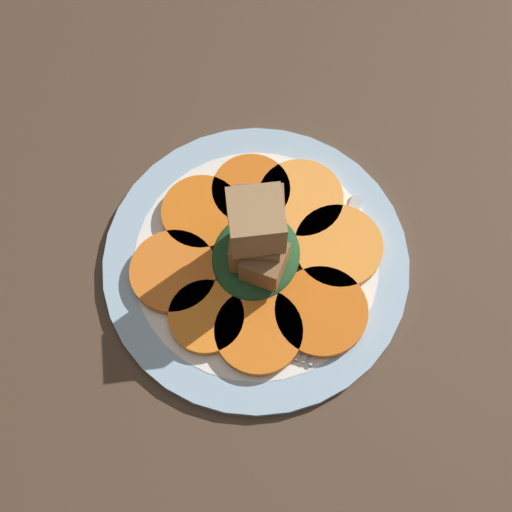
# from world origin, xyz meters

# --- Properties ---
(table_slab) EXTENTS (1.20, 1.20, 0.02)m
(table_slab) POSITION_xyz_m (0.00, 0.00, 0.01)
(table_slab) COLOR #4C3828
(table_slab) RESTS_ON ground
(plate) EXTENTS (0.29, 0.29, 0.01)m
(plate) POSITION_xyz_m (0.00, 0.00, 0.03)
(plate) COLOR #99B7D1
(plate) RESTS_ON table_slab
(carrot_slice_0) EXTENTS (0.09, 0.09, 0.01)m
(carrot_slice_0) POSITION_xyz_m (-0.03, -0.08, 0.04)
(carrot_slice_0) COLOR orange
(carrot_slice_0) RESTS_ON plate
(carrot_slice_1) EXTENTS (0.08, 0.08, 0.01)m
(carrot_slice_1) POSITION_xyz_m (0.04, -0.07, 0.04)
(carrot_slice_1) COLOR orange
(carrot_slice_1) RESTS_ON plate
(carrot_slice_2) EXTENTS (0.08, 0.08, 0.01)m
(carrot_slice_2) POSITION_xyz_m (0.07, -0.02, 0.04)
(carrot_slice_2) COLOR orange
(carrot_slice_2) RESTS_ON plate
(carrot_slice_3) EXTENTS (0.08, 0.08, 0.01)m
(carrot_slice_3) POSITION_xyz_m (0.06, 0.03, 0.04)
(carrot_slice_3) COLOR orange
(carrot_slice_3) RESTS_ON plate
(carrot_slice_4) EXTENTS (0.08, 0.08, 0.01)m
(carrot_slice_4) POSITION_xyz_m (0.02, 0.07, 0.04)
(carrot_slice_4) COLOR orange
(carrot_slice_4) RESTS_ON plate
(carrot_slice_5) EXTENTS (0.08, 0.08, 0.01)m
(carrot_slice_5) POSITION_xyz_m (-0.04, 0.07, 0.04)
(carrot_slice_5) COLOR orange
(carrot_slice_5) RESTS_ON plate
(carrot_slice_6) EXTENTS (0.07, 0.07, 0.01)m
(carrot_slice_6) POSITION_xyz_m (-0.07, 0.02, 0.04)
(carrot_slice_6) COLOR orange
(carrot_slice_6) RESTS_ON plate
(carrot_slice_7) EXTENTS (0.08, 0.08, 0.01)m
(carrot_slice_7) POSITION_xyz_m (-0.07, -0.03, 0.04)
(carrot_slice_7) COLOR orange
(carrot_slice_7) RESTS_ON plate
(center_pile) EXTENTS (0.09, 0.08, 0.11)m
(center_pile) POSITION_xyz_m (0.00, -0.00, 0.08)
(center_pile) COLOR #1E4723
(center_pile) RESTS_ON plate
(fork) EXTENTS (0.18, 0.03, 0.00)m
(fork) POSITION_xyz_m (0.01, -0.07, 0.03)
(fork) COLOR #B2B2B7
(fork) RESTS_ON plate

